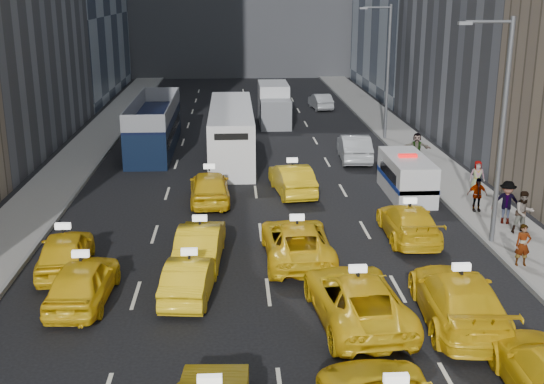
% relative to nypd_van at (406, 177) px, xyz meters
% --- Properties ---
extents(sidewalk_west, '(3.00, 90.00, 0.15)m').
position_rel_nypd_van_xyz_m(sidewalk_west, '(-18.00, 6.06, -0.89)').
color(sidewalk_west, gray).
rests_on(sidewalk_west, ground).
extents(sidewalk_east, '(3.00, 90.00, 0.15)m').
position_rel_nypd_van_xyz_m(sidewalk_east, '(3.00, 6.06, -0.89)').
color(sidewalk_east, gray).
rests_on(sidewalk_east, ground).
extents(curb_west, '(0.15, 90.00, 0.18)m').
position_rel_nypd_van_xyz_m(curb_west, '(-16.55, 6.06, -0.87)').
color(curb_west, slate).
rests_on(curb_west, ground).
extents(curb_east, '(0.15, 90.00, 0.18)m').
position_rel_nypd_van_xyz_m(curb_east, '(1.55, 6.06, -0.87)').
color(curb_east, slate).
rests_on(curb_east, ground).
extents(streetlight_near, '(2.15, 0.22, 9.00)m').
position_rel_nypd_van_xyz_m(streetlight_near, '(1.68, -6.94, 3.96)').
color(streetlight_near, '#595B60').
rests_on(streetlight_near, ground).
extents(streetlight_far, '(2.15, 0.22, 9.00)m').
position_rel_nypd_van_xyz_m(streetlight_far, '(1.68, 13.06, 3.96)').
color(streetlight_far, '#595B60').
rests_on(streetlight_far, ground).
extents(taxi_8, '(1.99, 4.51, 1.51)m').
position_rel_nypd_van_xyz_m(taxi_8, '(-13.62, -11.40, -0.21)').
color(taxi_8, yellow).
rests_on(taxi_8, ground).
extents(taxi_9, '(1.88, 4.29, 1.37)m').
position_rel_nypd_van_xyz_m(taxi_9, '(-10.13, -11.07, -0.28)').
color(taxi_9, yellow).
rests_on(taxi_9, ground).
extents(taxi_10, '(3.05, 5.77, 1.55)m').
position_rel_nypd_van_xyz_m(taxi_10, '(-4.87, -13.23, -0.19)').
color(taxi_10, yellow).
rests_on(taxi_10, ground).
extents(taxi_11, '(2.72, 5.85, 1.65)m').
position_rel_nypd_van_xyz_m(taxi_11, '(-1.75, -13.52, -0.13)').
color(taxi_11, yellow).
rests_on(taxi_11, ground).
extents(taxi_12, '(2.20, 4.60, 1.52)m').
position_rel_nypd_van_xyz_m(taxi_12, '(-14.82, -8.66, -0.20)').
color(taxi_12, yellow).
rests_on(taxi_12, ground).
extents(taxi_13, '(1.87, 4.62, 1.49)m').
position_rel_nypd_van_xyz_m(taxi_13, '(-9.91, -7.99, -0.21)').
color(taxi_13, yellow).
rests_on(taxi_13, ground).
extents(taxi_14, '(2.58, 5.41, 1.49)m').
position_rel_nypd_van_xyz_m(taxi_14, '(-6.25, -8.11, -0.22)').
color(taxi_14, yellow).
rests_on(taxi_14, ground).
extents(taxi_15, '(2.11, 4.96, 1.43)m').
position_rel_nypd_van_xyz_m(taxi_15, '(-1.41, -6.07, -0.25)').
color(taxi_15, yellow).
rests_on(taxi_15, ground).
extents(taxi_16, '(2.10, 4.75, 1.59)m').
position_rel_nypd_van_xyz_m(taxi_16, '(-9.78, -0.60, -0.17)').
color(taxi_16, yellow).
rests_on(taxi_16, ground).
extents(taxi_17, '(2.20, 4.81, 1.53)m').
position_rel_nypd_van_xyz_m(taxi_17, '(-5.68, 0.66, -0.20)').
color(taxi_17, yellow).
rests_on(taxi_17, ground).
extents(nypd_van, '(1.99, 4.98, 2.13)m').
position_rel_nypd_van_xyz_m(nypd_van, '(0.00, 0.00, 0.00)').
color(nypd_van, silver).
rests_on(nypd_van, ground).
extents(double_decker, '(3.13, 11.15, 3.21)m').
position_rel_nypd_van_xyz_m(double_decker, '(-13.62, 10.98, 0.63)').
color(double_decker, black).
rests_on(double_decker, ground).
extents(city_bus, '(2.88, 12.25, 3.15)m').
position_rel_nypd_van_xyz_m(city_bus, '(-8.71, 8.57, 0.60)').
color(city_bus, white).
rests_on(city_bus, ground).
extents(box_truck, '(3.07, 6.75, 2.98)m').
position_rel_nypd_van_xyz_m(box_truck, '(-5.43, 19.53, 0.50)').
color(box_truck, silver).
rests_on(box_truck, ground).
extents(misc_car_0, '(1.98, 4.96, 1.61)m').
position_rel_nypd_van_xyz_m(misc_car_0, '(-1.33, 7.37, -0.16)').
color(misc_car_0, '#AEB2B6').
rests_on(misc_car_0, ground).
extents(misc_car_1, '(2.32, 4.91, 1.36)m').
position_rel_nypd_van_xyz_m(misc_car_1, '(-14.70, 22.22, -0.28)').
color(misc_car_1, black).
rests_on(misc_car_1, ground).
extents(misc_car_2, '(2.31, 5.09, 1.45)m').
position_rel_nypd_van_xyz_m(misc_car_2, '(-4.80, 25.29, -0.24)').
color(misc_car_2, slate).
rests_on(misc_car_2, ground).
extents(misc_car_3, '(1.84, 4.05, 1.35)m').
position_rel_nypd_van_xyz_m(misc_car_3, '(-9.08, 24.47, -0.29)').
color(misc_car_3, black).
rests_on(misc_car_3, ground).
extents(misc_car_4, '(1.83, 4.18, 1.34)m').
position_rel_nypd_van_xyz_m(misc_car_4, '(-1.02, 25.78, -0.29)').
color(misc_car_4, '#999DA0').
rests_on(misc_car_4, ground).
extents(pedestrian_0, '(0.59, 0.40, 1.59)m').
position_rel_nypd_van_xyz_m(pedestrian_0, '(1.95, -9.49, -0.02)').
color(pedestrian_0, gray).
rests_on(pedestrian_0, sidewalk_east).
extents(pedestrian_1, '(0.92, 0.56, 1.82)m').
position_rel_nypd_van_xyz_m(pedestrian_1, '(3.40, -6.10, 0.10)').
color(pedestrian_1, gray).
rests_on(pedestrian_1, sidewalk_east).
extents(pedestrian_2, '(1.33, 0.91, 1.91)m').
position_rel_nypd_van_xyz_m(pedestrian_2, '(3.18, -4.85, 0.14)').
color(pedestrian_2, gray).
rests_on(pedestrian_2, sidewalk_east).
extents(pedestrian_3, '(0.93, 0.44, 1.57)m').
position_rel_nypd_van_xyz_m(pedestrian_3, '(2.50, -3.09, -0.02)').
color(pedestrian_3, gray).
rests_on(pedestrian_3, sidewalk_east).
extents(pedestrian_4, '(0.79, 0.50, 1.52)m').
position_rel_nypd_van_xyz_m(pedestrian_4, '(3.69, 0.25, -0.05)').
color(pedestrian_4, gray).
rests_on(pedestrian_4, sidewalk_east).
extents(pedestrian_5, '(1.70, 0.89, 1.77)m').
position_rel_nypd_van_xyz_m(pedestrian_5, '(2.11, 6.05, 0.07)').
color(pedestrian_5, gray).
rests_on(pedestrian_5, sidewalk_east).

